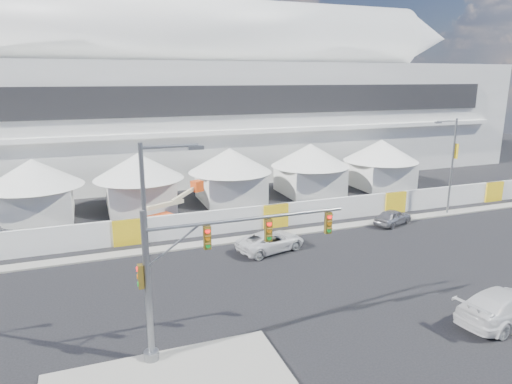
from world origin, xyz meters
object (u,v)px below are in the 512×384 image
object	(u,v)px
sedan_silver	(393,217)
pickup_near	(505,306)
traffic_mast	(196,272)
boom_lift	(162,218)
pickup_curb	(271,241)
streetlight_median	(152,239)
streetlight_curb	(451,160)

from	to	relation	value
sedan_silver	pickup_near	distance (m)	16.03
sedan_silver	traffic_mast	xyz separation A→B (m)	(-20.01, -12.64, 3.35)
traffic_mast	boom_lift	bearing A→B (deg)	85.95
boom_lift	traffic_mast	bearing A→B (deg)	-118.63
pickup_curb	traffic_mast	distance (m)	13.67
sedan_silver	streetlight_median	world-z (taller)	streetlight_median
streetlight_median	sedan_silver	bearing A→B (deg)	29.73
sedan_silver	streetlight_curb	world-z (taller)	streetlight_curb
pickup_curb	streetlight_median	size ratio (longest dim) A/B	0.54
boom_lift	sedan_silver	bearing A→B (deg)	-41.98
sedan_silver	pickup_near	bearing A→B (deg)	142.80
streetlight_median	boom_lift	bearing A→B (deg)	80.45
sedan_silver	pickup_near	size ratio (longest dim) A/B	0.66
sedan_silver	streetlight_median	bearing A→B (deg)	98.91
sedan_silver	traffic_mast	size ratio (longest dim) A/B	0.41
pickup_near	streetlight_median	xyz separation A→B (m)	(-17.25, 2.95, 4.81)
pickup_curb	streetlight_median	distance (m)	15.08
sedan_silver	boom_lift	distance (m)	19.60
pickup_curb	streetlight_curb	distance (m)	19.31
pickup_near	streetlight_curb	xyz separation A→B (m)	(11.02, 16.25, 4.23)
pickup_near	sedan_silver	bearing A→B (deg)	-26.31
streetlight_median	streetlight_curb	size ratio (longest dim) A/B	1.10
streetlight_curb	boom_lift	world-z (taller)	streetlight_curb
pickup_near	traffic_mast	world-z (taller)	traffic_mast
traffic_mast	streetlight_curb	xyz separation A→B (m)	(26.50, 13.50, 1.08)
pickup_curb	boom_lift	xyz separation A→B (m)	(-6.61, 7.85, 0.19)
pickup_curb	pickup_near	bearing A→B (deg)	-165.00
pickup_curb	streetlight_curb	xyz separation A→B (m)	(18.59, 2.86, 4.38)
pickup_curb	streetlight_curb	bearing A→B (deg)	-95.76
streetlight_median	boom_lift	distance (m)	19.15
traffic_mast	streetlight_median	distance (m)	2.43
sedan_silver	pickup_curb	xyz separation A→B (m)	(-12.09, -1.99, 0.05)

